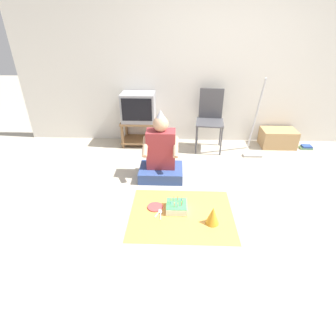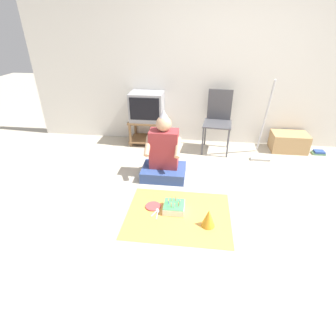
{
  "view_description": "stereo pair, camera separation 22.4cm",
  "coord_description": "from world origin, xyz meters",
  "px_view_note": "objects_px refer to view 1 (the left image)",
  "views": [
    {
      "loc": [
        -0.66,
        -2.24,
        1.8
      ],
      "look_at": [
        -0.76,
        0.34,
        0.35
      ],
      "focal_mm": 28.0,
      "sensor_mm": 36.0,
      "label": 1
    },
    {
      "loc": [
        -0.44,
        -2.22,
        1.8
      ],
      "look_at": [
        -0.76,
        0.34,
        0.35
      ],
      "focal_mm": 28.0,
      "sensor_mm": 36.0,
      "label": 2
    }
  ],
  "objects_px": {
    "birthday_cake": "(177,207)",
    "party_hat_blue": "(213,215)",
    "dust_mop": "(254,134)",
    "folding_chair": "(210,116)",
    "book_pile": "(306,147)",
    "person_seated": "(161,156)",
    "paper_plate": "(155,207)",
    "cardboard_box_stack": "(278,138)",
    "tv": "(139,107)"
  },
  "relations": [
    {
      "from": "birthday_cake",
      "to": "party_hat_blue",
      "type": "bearing_deg",
      "value": -29.3
    },
    {
      "from": "dust_mop",
      "to": "birthday_cake",
      "type": "bearing_deg",
      "value": -128.7
    },
    {
      "from": "dust_mop",
      "to": "birthday_cake",
      "type": "xyz_separation_m",
      "value": [
        -1.15,
        -1.43,
        -0.28
      ]
    },
    {
      "from": "birthday_cake",
      "to": "folding_chair",
      "type": "bearing_deg",
      "value": 73.4
    },
    {
      "from": "book_pile",
      "to": "person_seated",
      "type": "bearing_deg",
      "value": -157.54
    },
    {
      "from": "birthday_cake",
      "to": "paper_plate",
      "type": "bearing_deg",
      "value": 172.21
    },
    {
      "from": "folding_chair",
      "to": "cardboard_box_stack",
      "type": "bearing_deg",
      "value": 3.92
    },
    {
      "from": "book_pile",
      "to": "party_hat_blue",
      "type": "relative_size",
      "value": 0.99
    },
    {
      "from": "folding_chair",
      "to": "dust_mop",
      "type": "xyz_separation_m",
      "value": [
        0.65,
        -0.25,
        -0.19
      ]
    },
    {
      "from": "paper_plate",
      "to": "dust_mop",
      "type": "bearing_deg",
      "value": 45.34
    },
    {
      "from": "cardboard_box_stack",
      "to": "paper_plate",
      "type": "relative_size",
      "value": 3.15
    },
    {
      "from": "tv",
      "to": "book_pile",
      "type": "height_order",
      "value": "tv"
    },
    {
      "from": "cardboard_box_stack",
      "to": "person_seated",
      "type": "relative_size",
      "value": 0.6
    },
    {
      "from": "cardboard_box_stack",
      "to": "dust_mop",
      "type": "bearing_deg",
      "value": -146.56
    },
    {
      "from": "book_pile",
      "to": "paper_plate",
      "type": "xyz_separation_m",
      "value": [
        -2.32,
        -1.63,
        -0.02
      ]
    },
    {
      "from": "party_hat_blue",
      "to": "birthday_cake",
      "type": "bearing_deg",
      "value": 150.7
    },
    {
      "from": "book_pile",
      "to": "birthday_cake",
      "type": "relative_size",
      "value": 0.85
    },
    {
      "from": "tv",
      "to": "party_hat_blue",
      "type": "bearing_deg",
      "value": -63.41
    },
    {
      "from": "person_seated",
      "to": "tv",
      "type": "bearing_deg",
      "value": 111.49
    },
    {
      "from": "dust_mop",
      "to": "book_pile",
      "type": "height_order",
      "value": "dust_mop"
    },
    {
      "from": "book_pile",
      "to": "person_seated",
      "type": "height_order",
      "value": "person_seated"
    },
    {
      "from": "folding_chair",
      "to": "person_seated",
      "type": "relative_size",
      "value": 1.03
    },
    {
      "from": "person_seated",
      "to": "party_hat_blue",
      "type": "xyz_separation_m",
      "value": [
        0.57,
        -0.92,
        -0.19
      ]
    },
    {
      "from": "dust_mop",
      "to": "paper_plate",
      "type": "bearing_deg",
      "value": -134.66
    },
    {
      "from": "person_seated",
      "to": "party_hat_blue",
      "type": "relative_size",
      "value": 4.67
    },
    {
      "from": "party_hat_blue",
      "to": "paper_plate",
      "type": "xyz_separation_m",
      "value": [
        -0.6,
        0.24,
        -0.09
      ]
    },
    {
      "from": "dust_mop",
      "to": "paper_plate",
      "type": "height_order",
      "value": "dust_mop"
    },
    {
      "from": "dust_mop",
      "to": "party_hat_blue",
      "type": "xyz_separation_m",
      "value": [
        -0.78,
        -1.64,
        -0.23
      ]
    },
    {
      "from": "dust_mop",
      "to": "birthday_cake",
      "type": "relative_size",
      "value": 5.18
    },
    {
      "from": "folding_chair",
      "to": "party_hat_blue",
      "type": "distance_m",
      "value": 1.93
    },
    {
      "from": "folding_chair",
      "to": "person_seated",
      "type": "xyz_separation_m",
      "value": [
        -0.71,
        -0.96,
        -0.23
      ]
    },
    {
      "from": "cardboard_box_stack",
      "to": "party_hat_blue",
      "type": "height_order",
      "value": "cardboard_box_stack"
    },
    {
      "from": "dust_mop",
      "to": "party_hat_blue",
      "type": "distance_m",
      "value": 1.83
    },
    {
      "from": "dust_mop",
      "to": "paper_plate",
      "type": "distance_m",
      "value": 1.99
    },
    {
      "from": "cardboard_box_stack",
      "to": "book_pile",
      "type": "height_order",
      "value": "cardboard_box_stack"
    },
    {
      "from": "dust_mop",
      "to": "birthday_cake",
      "type": "distance_m",
      "value": 1.86
    },
    {
      "from": "folding_chair",
      "to": "cardboard_box_stack",
      "type": "distance_m",
      "value": 1.2
    },
    {
      "from": "tv",
      "to": "party_hat_blue",
      "type": "distance_m",
      "value": 2.26
    },
    {
      "from": "person_seated",
      "to": "dust_mop",
      "type": "bearing_deg",
      "value": 27.9
    },
    {
      "from": "birthday_cake",
      "to": "paper_plate",
      "type": "height_order",
      "value": "birthday_cake"
    },
    {
      "from": "folding_chair",
      "to": "person_seated",
      "type": "bearing_deg",
      "value": -126.34
    },
    {
      "from": "birthday_cake",
      "to": "cardboard_box_stack",
      "type": "bearing_deg",
      "value": 47.0
    },
    {
      "from": "folding_chair",
      "to": "book_pile",
      "type": "relative_size",
      "value": 4.86
    },
    {
      "from": "person_seated",
      "to": "book_pile",
      "type": "bearing_deg",
      "value": 22.46
    },
    {
      "from": "dust_mop",
      "to": "tv",
      "type": "bearing_deg",
      "value": 169.42
    },
    {
      "from": "dust_mop",
      "to": "person_seated",
      "type": "xyz_separation_m",
      "value": [
        -1.36,
        -0.72,
        -0.03
      ]
    },
    {
      "from": "book_pile",
      "to": "dust_mop",
      "type": "bearing_deg",
      "value": -166.25
    },
    {
      "from": "tv",
      "to": "paper_plate",
      "type": "xyz_separation_m",
      "value": [
        0.39,
        -1.73,
        -0.61
      ]
    },
    {
      "from": "book_pile",
      "to": "folding_chair",
      "type": "bearing_deg",
      "value": 179.41
    },
    {
      "from": "person_seated",
      "to": "birthday_cake",
      "type": "height_order",
      "value": "person_seated"
    }
  ]
}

